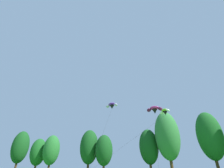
# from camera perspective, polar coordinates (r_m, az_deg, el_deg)

# --- Properties ---
(treeline_tree_a) EXTENTS (5.10, 5.10, 12.21)m
(treeline_tree_a) POSITION_cam_1_polar(r_m,az_deg,el_deg) (62.04, -29.81, -18.82)
(treeline_tree_a) COLOR #472D19
(treeline_tree_a) RESTS_ON ground_plane
(treeline_tree_b) EXTENTS (4.30, 4.30, 9.28)m
(treeline_tree_b) POSITION_cam_1_polar(r_m,az_deg,el_deg) (54.66, -24.80, -21.07)
(treeline_tree_b) COLOR #472D19
(treeline_tree_b) RESTS_ON ground_plane
(treeline_tree_c) EXTENTS (4.50, 4.50, 9.99)m
(treeline_tree_c) POSITION_cam_1_polar(r_m,az_deg,el_deg) (51.62, -20.76, -21.04)
(treeline_tree_c) COLOR #472D19
(treeline_tree_c) RESTS_ON ground_plane
(treeline_tree_d) EXTENTS (4.71, 4.71, 10.76)m
(treeline_tree_d) POSITION_cam_1_polar(r_m,az_deg,el_deg) (45.45, -8.15, -21.20)
(treeline_tree_d) COLOR #472D19
(treeline_tree_d) RESTS_ON ground_plane
(treeline_tree_e) EXTENTS (4.28, 4.28, 9.17)m
(treeline_tree_e) POSITION_cam_1_polar(r_m,az_deg,el_deg) (42.96, -2.88, -22.39)
(treeline_tree_e) COLOR #472D19
(treeline_tree_e) RESTS_ON ground_plane
(treeline_tree_f) EXTENTS (4.62, 4.62, 10.43)m
(treeline_tree_f) POSITION_cam_1_polar(r_m,az_deg,el_deg) (43.30, 12.95, -20.83)
(treeline_tree_f) COLOR #472D19
(treeline_tree_f) RESTS_ON ground_plane
(treeline_tree_g) EXTENTS (5.60, 5.60, 14.07)m
(treeline_tree_g) POSITION_cam_1_polar(r_m,az_deg,el_deg) (41.71, 19.02, -16.81)
(treeline_tree_g) COLOR #472D19
(treeline_tree_g) RESTS_ON ground_plane
(treeline_tree_h) EXTENTS (5.54, 5.54, 13.87)m
(treeline_tree_h) POSITION_cam_1_polar(r_m,az_deg,el_deg) (45.23, 31.38, -15.31)
(treeline_tree_h) COLOR #472D19
(treeline_tree_h) RESTS_ON ground_plane
(parafoil_kite_high_lime_white) EXTENTS (8.58, 16.03, 10.29)m
(parafoil_kite_high_lime_white) POSITION_cam_1_polar(r_m,az_deg,el_deg) (32.56, 18.28, -9.30)
(parafoil_kite_high_lime_white) COLOR #93D633
(parafoil_kite_mid_magenta) EXTENTS (3.28, 14.85, 11.31)m
(parafoil_kite_mid_magenta) POSITION_cam_1_polar(r_m,az_deg,el_deg) (33.74, 14.90, -8.76)
(parafoil_kite_mid_magenta) COLOR #D12893
(parafoil_kite_far_purple) EXTENTS (2.49, 9.20, 10.62)m
(parafoil_kite_far_purple) POSITION_cam_1_polar(r_m,az_deg,el_deg) (28.70, -0.07, -7.72)
(parafoil_kite_far_purple) COLOR purple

